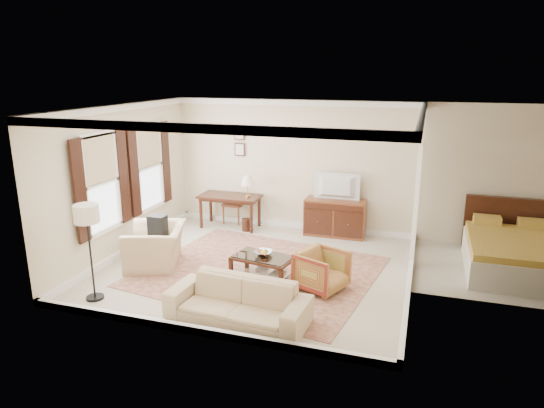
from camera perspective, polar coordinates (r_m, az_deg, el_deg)
The scene contains 21 objects.
room_shell at distance 8.37m, azimuth -1.95°, elevation 8.33°, with size 5.51×5.01×2.91m.
annex_bedroom at distance 9.66m, azimuth 26.85°, elevation -5.43°, with size 3.00×2.70×2.90m.
window_front at distance 9.21m, azimuth -19.47°, elevation 2.29°, with size 0.12×1.56×1.80m, color #CCB284, non-canonical shape.
window_rear at distance 10.49m, azimuth -14.27°, elevation 4.24°, with size 0.12×1.56×1.80m, color #CCB284, non-canonical shape.
doorway at distance 9.63m, azimuth 16.63°, elevation 0.17°, with size 0.10×1.12×2.25m, color white, non-canonical shape.
rug at distance 8.83m, azimuth -1.58°, elevation -7.92°, with size 3.97×3.40×0.01m, color maroon.
writing_desk at distance 11.09m, azimuth -4.97°, elevation 0.48°, with size 1.39×0.69×0.76m.
desk_chair at distance 11.46m, azimuth -4.52°, elevation 0.34°, with size 0.45×0.45×1.05m, color brown, non-canonical shape.
desk_lamp at distance 10.85m, azimuth -2.87°, elevation 2.13°, with size 0.32×0.32×0.50m, color silver, non-canonical shape.
framed_prints at distance 11.17m, azimuth -3.83°, elevation 7.38°, with size 0.25×0.04×0.68m, color #3C1C11, non-canonical shape.
sideboard at distance 10.65m, azimuth 7.43°, elevation -1.60°, with size 1.31×0.50×0.81m, color brown.
tv at distance 10.41m, azimuth 7.57°, elevation 2.99°, with size 0.95×0.55×0.12m, color black.
coffee_table at distance 8.40m, azimuth -1.07°, elevation -6.79°, with size 1.11×0.77×0.44m.
fruit_bowl at distance 8.38m, azimuth -1.01°, elevation -5.67°, with size 0.42×0.42×0.10m, color silver.
book_a at distance 8.61m, azimuth -1.72°, elevation -7.35°, with size 0.28×0.04×0.38m, color brown.
book_b at distance 8.41m, azimuth 0.06°, elevation -7.96°, with size 0.28×0.03×0.38m, color brown.
striped_armchair at distance 8.05m, azimuth 5.89°, elevation -7.60°, with size 0.72×0.67×0.74m, color maroon.
club_armchair at distance 9.19m, azimuth -13.57°, elevation -4.09°, with size 1.15×0.75×1.01m, color #D0AC8C.
backpack at distance 9.20m, azimuth -13.31°, elevation -2.38°, with size 0.32×0.22×0.40m, color black.
sofa at distance 7.08m, azimuth -4.06°, elevation -10.65°, with size 2.06×0.60×0.80m, color #D0AC8C.
floor_lamp at distance 7.89m, azimuth -20.94°, elevation -1.85°, with size 0.38×0.38×1.55m.
Camera 1 is at (2.80, -7.81, 3.52)m, focal length 32.00 mm.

